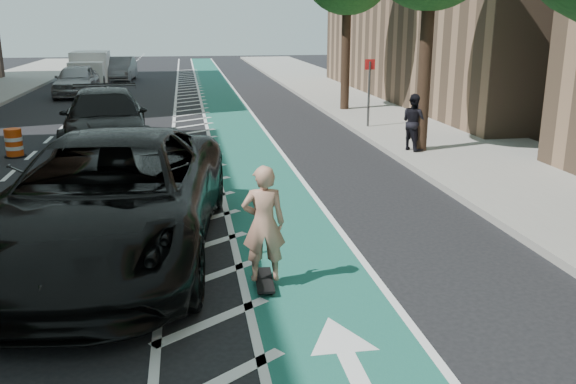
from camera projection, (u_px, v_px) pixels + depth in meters
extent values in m
plane|color=black|center=(106.00, 285.00, 8.99)|extent=(120.00, 120.00, 0.00)
cube|color=#175147|center=(244.00, 146.00, 18.95)|extent=(2.00, 90.00, 0.01)
cube|color=silver|center=(195.00, 147.00, 18.71)|extent=(1.40, 90.00, 0.01)
cube|color=gray|center=(441.00, 137.00, 19.97)|extent=(5.00, 90.00, 0.15)
cube|color=gray|center=(369.00, 139.00, 19.58)|extent=(0.12, 90.00, 0.16)
cylinder|color=#382619|center=(421.00, 78.00, 17.24)|extent=(0.36, 0.36, 4.40)
cylinder|color=#382619|center=(348.00, 60.00, 24.83)|extent=(0.36, 0.36, 4.40)
cylinder|color=#4C4C4C|center=(369.00, 96.00, 21.26)|extent=(0.08, 0.08, 2.40)
cube|color=red|center=(370.00, 64.00, 20.96)|extent=(0.35, 0.02, 0.35)
cube|color=black|center=(264.00, 280.00, 8.92)|extent=(0.30, 0.90, 0.03)
cylinder|color=black|center=(257.00, 276.00, 9.21)|extent=(0.04, 0.07, 0.07)
cylinder|color=black|center=(269.00, 276.00, 9.23)|extent=(0.04, 0.07, 0.07)
cylinder|color=black|center=(259.00, 293.00, 8.65)|extent=(0.04, 0.07, 0.07)
cylinder|color=black|center=(272.00, 293.00, 8.67)|extent=(0.04, 0.07, 0.07)
imported|color=tan|center=(264.00, 224.00, 8.68)|extent=(0.65, 0.44, 1.71)
imported|color=black|center=(110.00, 198.00, 9.87)|extent=(4.13, 7.51, 1.99)
imported|color=black|center=(105.00, 120.00, 18.33)|extent=(3.08, 6.28, 1.76)
imported|color=#9A9A9F|center=(77.00, 80.00, 31.13)|extent=(1.93, 4.72, 1.60)
imported|color=#58585D|center=(120.00, 69.00, 38.76)|extent=(1.85, 4.70, 1.52)
imported|color=black|center=(414.00, 122.00, 17.41)|extent=(0.86, 0.96, 1.62)
cube|color=silver|center=(91.00, 67.00, 37.45)|extent=(2.19, 3.12, 1.92)
cube|color=silver|center=(87.00, 75.00, 35.34)|extent=(1.96, 1.58, 1.44)
cylinder|color=black|center=(71.00, 82.00, 34.92)|extent=(0.26, 0.68, 0.67)
cylinder|color=black|center=(102.00, 82.00, 35.24)|extent=(0.26, 0.68, 0.67)
cylinder|color=black|center=(79.00, 77.00, 38.19)|extent=(0.26, 0.68, 0.67)
cylinder|color=black|center=(108.00, 76.00, 38.50)|extent=(0.26, 0.68, 0.67)
cylinder|color=#E0430B|center=(14.00, 143.00, 17.32)|extent=(0.47, 0.47, 0.81)
cylinder|color=silver|center=(14.00, 148.00, 17.36)|extent=(0.48, 0.48, 0.11)
cylinder|color=silver|center=(13.00, 139.00, 17.29)|extent=(0.48, 0.48, 0.11)
cylinder|color=black|center=(16.00, 156.00, 17.42)|extent=(0.59, 0.59, 0.04)
cylinder|color=#EE490C|center=(100.00, 100.00, 26.52)|extent=(0.49, 0.49, 0.85)
cylinder|color=silver|center=(100.00, 103.00, 26.56)|extent=(0.50, 0.50, 0.11)
cylinder|color=silver|center=(100.00, 97.00, 26.49)|extent=(0.50, 0.50, 0.11)
cylinder|color=black|center=(101.00, 109.00, 26.63)|extent=(0.62, 0.62, 0.04)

